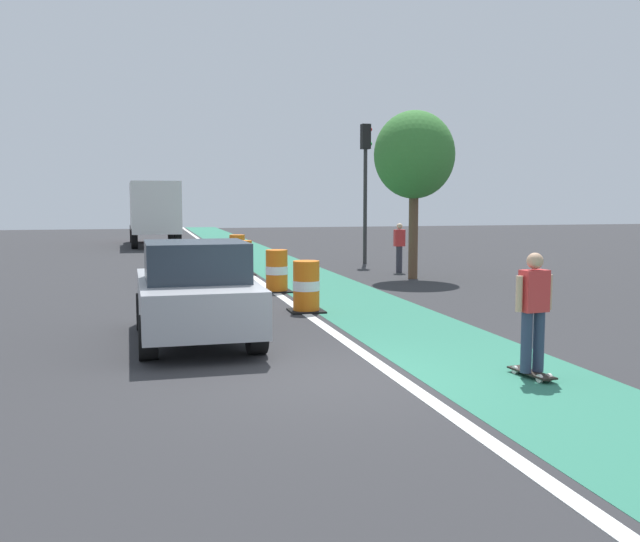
{
  "coord_description": "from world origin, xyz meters",
  "views": [
    {
      "loc": [
        -2.39,
        -9.22,
        2.4
      ],
      "look_at": [
        0.72,
        3.28,
        1.1
      ],
      "focal_mm": 40.29,
      "sensor_mm": 36.0,
      "label": 1
    }
  ],
  "objects_px": {
    "delivery_truck_down_block": "(154,210)",
    "pedestrian_crossing": "(399,246)",
    "skateboarder_on_lane": "(533,311)",
    "parked_sedan_nearest": "(195,292)",
    "traffic_barrel_mid": "(277,271)",
    "street_tree_sidewalk": "(414,156)",
    "traffic_barrel_back": "(243,258)",
    "traffic_light_corner": "(366,168)",
    "traffic_barrel_far": "(237,250)",
    "traffic_barrel_front": "(306,287)"
  },
  "relations": [
    {
      "from": "delivery_truck_down_block",
      "to": "pedestrian_crossing",
      "type": "xyz_separation_m",
      "value": [
        7.5,
        -15.87,
        -0.98
      ]
    },
    {
      "from": "skateboarder_on_lane",
      "to": "parked_sedan_nearest",
      "type": "bearing_deg",
      "value": 139.54
    },
    {
      "from": "skateboarder_on_lane",
      "to": "parked_sedan_nearest",
      "type": "distance_m",
      "value": 5.53
    },
    {
      "from": "parked_sedan_nearest",
      "to": "pedestrian_crossing",
      "type": "distance_m",
      "value": 12.27
    },
    {
      "from": "traffic_barrel_mid",
      "to": "street_tree_sidewalk",
      "type": "height_order",
      "value": "street_tree_sidewalk"
    },
    {
      "from": "traffic_barrel_mid",
      "to": "delivery_truck_down_block",
      "type": "distance_m",
      "value": 19.95
    },
    {
      "from": "traffic_barrel_back",
      "to": "traffic_light_corner",
      "type": "bearing_deg",
      "value": 29.6
    },
    {
      "from": "traffic_barrel_mid",
      "to": "traffic_light_corner",
      "type": "xyz_separation_m",
      "value": [
        4.65,
        7.14,
        2.97
      ]
    },
    {
      "from": "traffic_barrel_mid",
      "to": "delivery_truck_down_block",
      "type": "xyz_separation_m",
      "value": [
        -2.73,
        19.72,
        1.31
      ]
    },
    {
      "from": "traffic_light_corner",
      "to": "street_tree_sidewalk",
      "type": "distance_m",
      "value": 5.07
    },
    {
      "from": "skateboarder_on_lane",
      "to": "street_tree_sidewalk",
      "type": "bearing_deg",
      "value": 76.29
    },
    {
      "from": "traffic_barrel_far",
      "to": "street_tree_sidewalk",
      "type": "relative_size",
      "value": 0.22
    },
    {
      "from": "traffic_barrel_front",
      "to": "pedestrian_crossing",
      "type": "distance_m",
      "value": 8.66
    },
    {
      "from": "skateboarder_on_lane",
      "to": "traffic_barrel_back",
      "type": "bearing_deg",
      "value": 98.02
    },
    {
      "from": "parked_sedan_nearest",
      "to": "traffic_barrel_mid",
      "type": "bearing_deg",
      "value": 67.44
    },
    {
      "from": "parked_sedan_nearest",
      "to": "traffic_barrel_far",
      "type": "relative_size",
      "value": 3.79
    },
    {
      "from": "parked_sedan_nearest",
      "to": "traffic_barrel_far",
      "type": "distance_m",
      "value": 14.24
    },
    {
      "from": "traffic_barrel_back",
      "to": "traffic_light_corner",
      "type": "height_order",
      "value": "traffic_light_corner"
    },
    {
      "from": "skateboarder_on_lane",
      "to": "traffic_barrel_front",
      "type": "relative_size",
      "value": 1.55
    },
    {
      "from": "skateboarder_on_lane",
      "to": "traffic_barrel_mid",
      "type": "height_order",
      "value": "skateboarder_on_lane"
    },
    {
      "from": "pedestrian_crossing",
      "to": "street_tree_sidewalk",
      "type": "distance_m",
      "value": 3.33
    },
    {
      "from": "traffic_light_corner",
      "to": "traffic_barrel_front",
      "type": "bearing_deg",
      "value": -113.78
    },
    {
      "from": "delivery_truck_down_block",
      "to": "traffic_light_corner",
      "type": "xyz_separation_m",
      "value": [
        7.38,
        -12.58,
        1.65
      ]
    },
    {
      "from": "parked_sedan_nearest",
      "to": "street_tree_sidewalk",
      "type": "xyz_separation_m",
      "value": [
        7.05,
        8.1,
        2.83
      ]
    },
    {
      "from": "parked_sedan_nearest",
      "to": "delivery_truck_down_block",
      "type": "relative_size",
      "value": 0.54
    },
    {
      "from": "pedestrian_crossing",
      "to": "traffic_barrel_back",
      "type": "bearing_deg",
      "value": 174.34
    },
    {
      "from": "pedestrian_crossing",
      "to": "street_tree_sidewalk",
      "type": "relative_size",
      "value": 0.32
    },
    {
      "from": "traffic_barrel_back",
      "to": "pedestrian_crossing",
      "type": "relative_size",
      "value": 0.68
    },
    {
      "from": "skateboarder_on_lane",
      "to": "traffic_barrel_mid",
      "type": "xyz_separation_m",
      "value": [
        -1.7,
        9.61,
        -0.38
      ]
    },
    {
      "from": "traffic_barrel_back",
      "to": "traffic_barrel_far",
      "type": "relative_size",
      "value": 1.0
    },
    {
      "from": "parked_sedan_nearest",
      "to": "traffic_barrel_front",
      "type": "xyz_separation_m",
      "value": [
        2.52,
        2.65,
        -0.3
      ]
    },
    {
      "from": "traffic_barrel_far",
      "to": "parked_sedan_nearest",
      "type": "bearing_deg",
      "value": -100.21
    },
    {
      "from": "skateboarder_on_lane",
      "to": "traffic_barrel_mid",
      "type": "relative_size",
      "value": 1.55
    },
    {
      "from": "skateboarder_on_lane",
      "to": "traffic_barrel_back",
      "type": "height_order",
      "value": "skateboarder_on_lane"
    },
    {
      "from": "traffic_barrel_far",
      "to": "delivery_truck_down_block",
      "type": "distance_m",
      "value": 12.13
    },
    {
      "from": "delivery_truck_down_block",
      "to": "traffic_light_corner",
      "type": "height_order",
      "value": "traffic_light_corner"
    },
    {
      "from": "traffic_barrel_mid",
      "to": "street_tree_sidewalk",
      "type": "relative_size",
      "value": 0.22
    },
    {
      "from": "traffic_barrel_front",
      "to": "delivery_truck_down_block",
      "type": "xyz_separation_m",
      "value": [
        -2.75,
        23.1,
        1.31
      ]
    },
    {
      "from": "skateboarder_on_lane",
      "to": "traffic_barrel_far",
      "type": "relative_size",
      "value": 1.55
    },
    {
      "from": "traffic_barrel_back",
      "to": "delivery_truck_down_block",
      "type": "xyz_separation_m",
      "value": [
        -2.46,
        15.37,
        1.31
      ]
    },
    {
      "from": "traffic_barrel_front",
      "to": "pedestrian_crossing",
      "type": "bearing_deg",
      "value": 56.64
    },
    {
      "from": "traffic_barrel_front",
      "to": "street_tree_sidewalk",
      "type": "bearing_deg",
      "value": 50.19
    },
    {
      "from": "parked_sedan_nearest",
      "to": "traffic_barrel_far",
      "type": "height_order",
      "value": "parked_sedan_nearest"
    },
    {
      "from": "skateboarder_on_lane",
      "to": "pedestrian_crossing",
      "type": "height_order",
      "value": "skateboarder_on_lane"
    },
    {
      "from": "street_tree_sidewalk",
      "to": "traffic_barrel_mid",
      "type": "bearing_deg",
      "value": -155.54
    },
    {
      "from": "street_tree_sidewalk",
      "to": "pedestrian_crossing",
      "type": "bearing_deg",
      "value": 82.98
    },
    {
      "from": "traffic_barrel_back",
      "to": "delivery_truck_down_block",
      "type": "bearing_deg",
      "value": 99.11
    },
    {
      "from": "skateboarder_on_lane",
      "to": "traffic_barrel_front",
      "type": "height_order",
      "value": "skateboarder_on_lane"
    },
    {
      "from": "traffic_barrel_front",
      "to": "delivery_truck_down_block",
      "type": "distance_m",
      "value": 23.3
    },
    {
      "from": "traffic_barrel_far",
      "to": "traffic_barrel_mid",
      "type": "bearing_deg",
      "value": -90.13
    }
  ]
}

